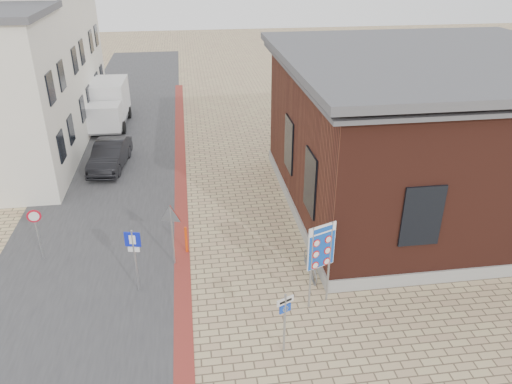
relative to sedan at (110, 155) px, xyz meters
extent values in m
plane|color=tan|center=(5.68, -13.09, -0.72)|extent=(120.00, 120.00, 0.00)
cube|color=#38383A|center=(0.18, 1.91, -0.71)|extent=(7.00, 60.00, 0.02)
cube|color=maroon|center=(3.68, -3.09, -0.70)|extent=(0.60, 40.00, 0.02)
cube|color=gray|center=(14.68, -6.09, -0.47)|extent=(12.15, 12.15, 0.50)
cube|color=#481F17|center=(14.68, -6.09, 2.78)|extent=(12.00, 12.00, 6.00)
cube|color=#4F5054|center=(14.68, -6.09, 5.93)|extent=(13.00, 13.00, 0.30)
cube|color=#4F5054|center=(14.68, -6.09, 5.53)|extent=(12.70, 12.70, 0.15)
cube|color=black|center=(8.66, -9.09, 2.08)|extent=(0.12, 1.60, 2.40)
cube|color=black|center=(8.66, -5.09, 2.08)|extent=(0.12, 1.60, 2.40)
cube|color=black|center=(11.68, -12.11, 2.08)|extent=(1.40, 0.12, 2.20)
cube|color=black|center=(-1.80, -2.29, 1.48)|extent=(0.10, 1.10, 1.40)
cube|color=black|center=(-1.80, 0.11, 1.48)|extent=(0.10, 1.10, 1.40)
cube|color=black|center=(-1.80, -2.29, 4.28)|extent=(0.10, 1.10, 1.40)
cube|color=black|center=(-1.80, 0.11, 4.28)|extent=(0.10, 1.10, 1.40)
cube|color=silver|center=(-5.32, 4.91, 3.68)|extent=(7.00, 6.00, 8.80)
cube|color=black|center=(-1.80, 3.71, 1.48)|extent=(0.10, 1.10, 1.40)
cube|color=black|center=(-1.80, 6.11, 1.48)|extent=(0.10, 1.10, 1.40)
cube|color=black|center=(-1.80, 3.71, 4.28)|extent=(0.10, 1.10, 1.40)
cube|color=black|center=(-1.80, 6.11, 4.28)|extent=(0.10, 1.10, 1.40)
cube|color=silver|center=(-5.32, 10.91, 3.28)|extent=(7.00, 6.00, 8.00)
cube|color=black|center=(-1.80, 9.71, 1.48)|extent=(0.10, 1.10, 1.40)
cube|color=black|center=(-1.80, 12.11, 1.48)|extent=(0.10, 1.10, 1.40)
cube|color=black|center=(-1.80, 9.71, 4.28)|extent=(0.10, 1.10, 1.40)
cube|color=black|center=(-1.80, 12.11, 4.28)|extent=(0.10, 1.10, 1.40)
torus|color=slate|center=(8.33, -11.49, -0.44)|extent=(0.04, 0.60, 0.60)
torus|color=slate|center=(8.33, -11.19, -0.44)|extent=(0.04, 0.60, 0.60)
torus|color=slate|center=(8.33, -10.89, -0.44)|extent=(0.04, 0.60, 0.60)
torus|color=slate|center=(8.33, -10.59, -0.44)|extent=(0.04, 0.60, 0.60)
torus|color=slate|center=(8.33, -10.29, -0.44)|extent=(0.04, 0.60, 0.60)
cube|color=slate|center=(8.33, -10.89, -0.70)|extent=(0.08, 1.60, 0.04)
imported|color=black|center=(0.00, 0.00, 0.00)|extent=(2.01, 4.50, 1.44)
cube|color=slate|center=(-0.82, 6.95, -0.28)|extent=(2.21, 5.35, 0.25)
cube|color=silver|center=(-0.88, 5.09, 0.51)|extent=(2.11, 1.73, 1.57)
cube|color=black|center=(-0.90, 4.35, 0.80)|extent=(1.86, 0.13, 0.78)
cube|color=silver|center=(-0.80, 7.83, 1.00)|extent=(2.26, 3.59, 2.16)
cylinder|color=black|center=(-1.90, 5.41, -0.33)|extent=(0.27, 0.79, 0.78)
cylinder|color=black|center=(0.16, 5.35, -0.33)|extent=(0.27, 0.79, 0.78)
cylinder|color=black|center=(-1.81, 8.55, -0.33)|extent=(0.27, 0.79, 0.78)
cylinder|color=black|center=(0.25, 8.49, -0.33)|extent=(0.27, 0.79, 0.78)
cylinder|color=gray|center=(7.84, -12.73, 0.80)|extent=(0.07, 0.07, 3.03)
cylinder|color=gray|center=(8.52, -12.45, 0.80)|extent=(0.07, 0.07, 3.03)
cube|color=white|center=(8.18, -12.59, 1.53)|extent=(0.98, 0.43, 1.56)
cube|color=#0F48B7|center=(8.18, -12.59, 1.53)|extent=(0.94, 0.42, 1.52)
cube|color=white|center=(8.18, -12.59, 2.16)|extent=(0.94, 0.42, 0.29)
cylinder|color=gray|center=(6.63, -14.59, 0.32)|extent=(0.07, 0.07, 2.08)
cube|color=silver|center=(6.63, -14.59, 1.13)|extent=(0.53, 0.27, 0.20)
cube|color=#0F38B7|center=(6.63, -14.59, 0.86)|extent=(0.36, 0.19, 0.25)
cylinder|color=gray|center=(2.18, -11.09, 0.51)|extent=(0.07, 0.07, 2.45)
cube|color=#0F1DB9|center=(2.18, -11.09, 1.39)|extent=(0.53, 0.16, 0.54)
cube|color=white|center=(2.18, -11.09, 1.00)|extent=(0.39, 0.13, 0.18)
cylinder|color=gray|center=(3.40, -9.59, 0.47)|extent=(0.07, 0.07, 2.37)
cylinder|color=gray|center=(-1.58, -8.59, 0.36)|extent=(0.07, 0.07, 2.15)
cylinder|color=red|center=(-1.58, -8.59, 1.19)|extent=(0.51, 0.11, 0.51)
cylinder|color=#E5430C|center=(3.88, -8.87, -0.16)|extent=(0.13, 0.13, 1.12)
camera|label=1|loc=(4.23, -25.51, 10.15)|focal=35.00mm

